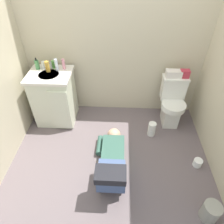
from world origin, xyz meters
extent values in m
cube|color=#66595B|center=(0.00, 0.00, -0.02)|extent=(3.07, 3.06, 0.04)
cube|color=beige|center=(0.00, 1.07, 1.20)|extent=(2.73, 0.08, 2.40)
cube|color=white|center=(0.88, 0.70, 0.19)|extent=(0.22, 0.30, 0.38)
cylinder|color=white|center=(0.88, 0.64, 0.38)|extent=(0.35, 0.35, 0.08)
cube|color=white|center=(0.88, 0.83, 0.55)|extent=(0.34, 0.17, 0.34)
cube|color=white|center=(0.88, 0.83, 0.73)|extent=(0.36, 0.19, 0.03)
cube|color=beige|center=(-0.88, 0.72, 0.39)|extent=(0.56, 0.48, 0.78)
cube|color=silver|center=(-0.88, 0.72, 0.80)|extent=(0.60, 0.52, 0.04)
cylinder|color=silver|center=(-0.88, 0.70, 0.79)|extent=(0.28, 0.28, 0.05)
cube|color=beige|center=(-0.73, 0.46, 0.37)|extent=(0.26, 0.03, 0.66)
cylinder|color=silver|center=(-0.88, 0.86, 0.87)|extent=(0.02, 0.02, 0.10)
cube|color=#33594C|center=(0.04, -0.04, 0.09)|extent=(0.29, 0.52, 0.17)
sphere|color=tan|center=(0.04, 0.29, 0.10)|extent=(0.19, 0.19, 0.19)
cube|color=#425680|center=(0.04, -0.40, 0.18)|extent=(0.31, 0.28, 0.20)
cube|color=#425680|center=(0.04, -0.54, 0.30)|extent=(0.31, 0.12, 0.32)
cube|color=black|center=(0.04, -0.58, 0.47)|extent=(0.31, 0.19, 0.09)
cylinder|color=#33594C|center=(-0.15, 0.12, 0.06)|extent=(0.08, 0.30, 0.08)
cube|color=silver|center=(0.84, 0.83, 0.80)|extent=(0.22, 0.11, 0.10)
cube|color=#B22D3F|center=(0.99, 0.83, 0.81)|extent=(0.12, 0.09, 0.11)
cylinder|color=#498D50|center=(-1.07, 0.84, 0.89)|extent=(0.06, 0.06, 0.13)
cylinder|color=black|center=(-1.07, 0.84, 0.97)|extent=(0.02, 0.02, 0.04)
cylinder|color=white|center=(-0.98, 0.85, 0.87)|extent=(0.05, 0.05, 0.11)
cylinder|color=gold|center=(-0.90, 0.77, 0.90)|extent=(0.06, 0.06, 0.15)
cylinder|color=#529D47|center=(-0.84, 0.88, 0.88)|extent=(0.05, 0.05, 0.11)
cylinder|color=silver|center=(-0.78, 0.81, 0.91)|extent=(0.05, 0.05, 0.17)
cylinder|color=pink|center=(-0.70, 0.86, 0.89)|extent=(0.04, 0.04, 0.15)
cylinder|color=gray|center=(1.06, -0.73, 0.11)|extent=(0.18, 0.18, 0.23)
cylinder|color=white|center=(0.58, 0.42, 0.11)|extent=(0.11, 0.11, 0.22)
cylinder|color=white|center=(1.12, -0.09, 0.05)|extent=(0.11, 0.11, 0.10)
camera|label=1|loc=(0.11, -1.67, 2.23)|focal=32.42mm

